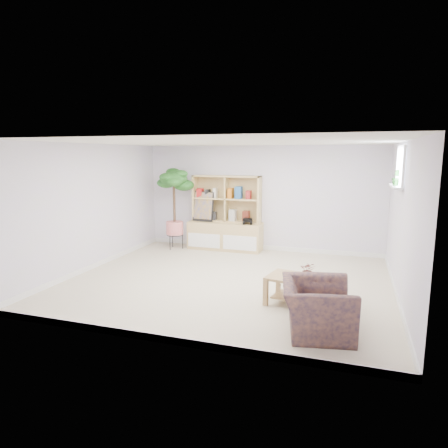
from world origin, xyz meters
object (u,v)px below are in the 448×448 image
(coffee_table, at_px, (303,292))
(armchair, at_px, (317,304))
(storage_unit, at_px, (225,213))
(floor_tree, at_px, (174,209))

(coffee_table, bearing_deg, armchair, -60.81)
(storage_unit, relative_size, armchair, 1.75)
(coffee_table, xyz_separation_m, floor_tree, (-3.33, 2.73, 0.73))
(storage_unit, bearing_deg, armchair, -57.59)
(coffee_table, bearing_deg, floor_tree, 151.98)
(floor_tree, bearing_deg, storage_unit, 15.00)
(coffee_table, bearing_deg, storage_unit, 137.05)
(coffee_table, height_order, floor_tree, floor_tree)
(storage_unit, bearing_deg, coffee_table, -54.25)
(storage_unit, distance_m, coffee_table, 3.79)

